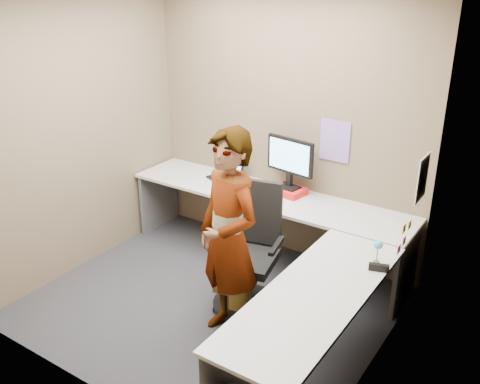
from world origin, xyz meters
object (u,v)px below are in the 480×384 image
Objects in this scene: office_chair at (249,259)px; person at (229,239)px; desk at (274,242)px; monitor at (290,159)px.

person is at bearing -90.65° from office_chair.
office_chair is at bearing -127.46° from desk.
desk is 0.94m from monitor.
office_chair is at bearing 123.52° from person.
desk is 1.69× the size of person.
office_chair is (-0.14, -0.19, -0.13)m from desk.
office_chair reaches higher than desk.
person reaches higher than desk.
office_chair is (0.13, -0.93, -0.63)m from monitor.
person is at bearing -71.77° from monitor.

